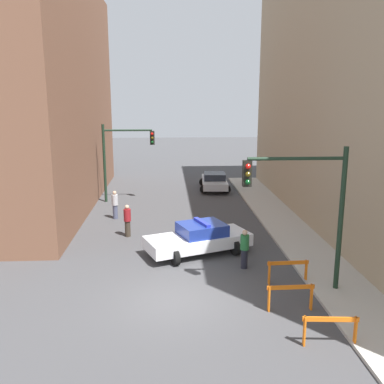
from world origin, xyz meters
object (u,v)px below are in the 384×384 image
(traffic_light_near, at_px, (310,198))
(pedestrian_sidewalk, at_px, (245,248))
(police_car, at_px, (199,238))
(barrier_back, at_px, (288,268))
(parked_car_near, at_px, (214,181))
(pedestrian_corner, at_px, (115,204))
(traffic_light_far, at_px, (121,152))
(barrier_front, at_px, (330,326))
(pedestrian_crossing, at_px, (127,220))
(barrier_mid, at_px, (290,293))

(traffic_light_near, distance_m, pedestrian_sidewalk, 3.96)
(police_car, distance_m, barrier_back, 4.60)
(parked_car_near, height_order, pedestrian_corner, pedestrian_corner)
(traffic_light_far, bearing_deg, barrier_front, -66.52)
(pedestrian_corner, relative_size, barrier_back, 1.04)
(police_car, relative_size, pedestrian_corner, 3.04)
(police_car, xyz_separation_m, pedestrian_sidewalk, (1.75, -1.81, 0.14))
(pedestrian_sidewalk, bearing_deg, barrier_back, 59.36)
(police_car, height_order, pedestrian_crossing, pedestrian_crossing)
(traffic_light_near, distance_m, barrier_front, 4.53)
(barrier_mid, relative_size, barrier_back, 1.00)
(parked_car_near, bearing_deg, police_car, -95.93)
(pedestrian_crossing, bearing_deg, barrier_mid, 117.54)
(traffic_light_near, xyz_separation_m, barrier_mid, (-0.92, -1.34, -2.91))
(pedestrian_corner, relative_size, pedestrian_sidewalk, 1.00)
(traffic_light_far, relative_size, police_car, 1.03)
(traffic_light_far, height_order, police_car, traffic_light_far)
(parked_car_near, relative_size, pedestrian_corner, 2.65)
(pedestrian_crossing, relative_size, barrier_front, 1.04)
(traffic_light_near, height_order, traffic_light_far, traffic_light_near)
(parked_car_near, xyz_separation_m, barrier_front, (1.02, -21.03, -0.06))
(parked_car_near, xyz_separation_m, barrier_mid, (0.48, -18.92, -0.06))
(barrier_back, bearing_deg, parked_car_near, 93.32)
(traffic_light_far, relative_size, pedestrian_corner, 3.13)
(police_car, distance_m, pedestrian_crossing, 4.32)
(traffic_light_far, distance_m, barrier_mid, 17.30)
(police_car, distance_m, barrier_mid, 6.06)
(pedestrian_corner, height_order, barrier_mid, pedestrian_corner)
(barrier_front, distance_m, barrier_back, 4.20)
(police_car, xyz_separation_m, pedestrian_corner, (-4.46, 5.90, 0.14))
(police_car, bearing_deg, pedestrian_sidewalk, -157.03)
(police_car, distance_m, parked_car_near, 13.63)
(pedestrian_crossing, height_order, barrier_front, pedestrian_crossing)
(police_car, height_order, pedestrian_corner, pedestrian_corner)
(pedestrian_sidewalk, bearing_deg, barrier_front, 31.61)
(parked_car_near, height_order, barrier_front, parked_car_near)
(traffic_light_far, xyz_separation_m, pedestrian_crossing, (1.03, -7.46, -2.54))
(pedestrian_crossing, height_order, barrier_mid, pedestrian_crossing)
(traffic_light_far, height_order, pedestrian_crossing, traffic_light_far)
(barrier_front, bearing_deg, barrier_mid, 104.47)
(barrier_front, relative_size, barrier_mid, 1.00)
(traffic_light_near, relative_size, traffic_light_far, 1.00)
(parked_car_near, xyz_separation_m, pedestrian_sidewalk, (-0.41, -15.27, 0.19))
(traffic_light_near, bearing_deg, parked_car_near, 94.54)
(pedestrian_corner, bearing_deg, barrier_front, 159.58)
(parked_car_near, bearing_deg, traffic_light_near, -82.26)
(police_car, bearing_deg, traffic_light_near, -160.23)
(pedestrian_sidewalk, bearing_deg, traffic_light_far, -134.74)
(pedestrian_corner, distance_m, barrier_mid, 13.40)
(pedestrian_sidewalk, bearing_deg, parked_car_near, -163.95)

